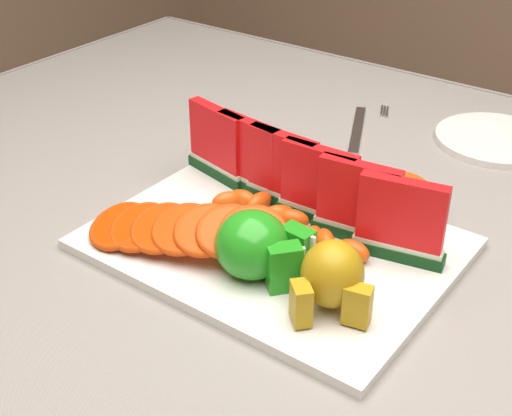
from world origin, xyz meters
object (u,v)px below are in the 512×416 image
apple_cluster (259,247)px  fork (360,128)px  side_plate (496,139)px  platter (274,243)px  pear_cluster (332,277)px

apple_cluster → fork: 0.42m
apple_cluster → side_plate: (0.08, 0.49, -0.04)m
platter → pear_cluster: bearing=-30.1°
apple_cluster → fork: bearing=104.2°
pear_cluster → side_plate: pear_cluster is taller
platter → fork: size_ratio=2.12×
pear_cluster → side_plate: bearing=91.2°
apple_cluster → side_plate: 0.50m
side_plate → apple_cluster: bearing=-99.7°
pear_cluster → apple_cluster: bearing=176.3°
fork → side_plate: bearing=23.2°
apple_cluster → pear_cluster: (0.09, -0.01, 0.01)m
apple_cluster → pear_cluster: pear_cluster is taller
pear_cluster → side_plate: 0.50m
platter → apple_cluster: 0.08m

